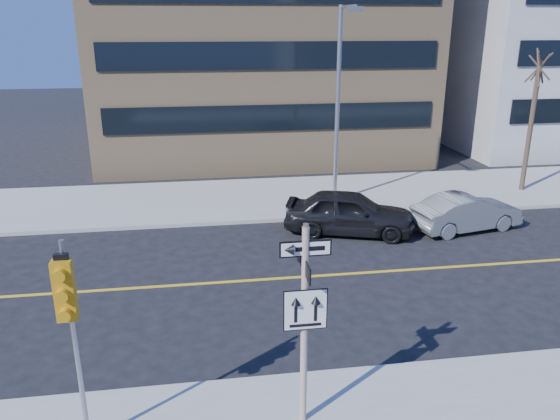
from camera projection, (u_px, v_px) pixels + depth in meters
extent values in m
plane|color=black|center=(283.00, 353.00, 12.98)|extent=(120.00, 120.00, 0.00)
cylinder|color=white|center=(304.00, 329.00, 9.95)|extent=(0.13, 0.13, 4.00)
cylinder|color=gray|center=(306.00, 225.00, 9.29)|extent=(0.10, 0.10, 0.06)
cube|color=black|center=(305.00, 249.00, 9.43)|extent=(0.92, 0.03, 0.30)
cube|color=black|center=(305.00, 267.00, 9.54)|extent=(0.03, 0.92, 0.30)
cube|color=white|center=(305.00, 310.00, 9.72)|extent=(0.80, 0.03, 0.80)
cylinder|color=gray|center=(76.00, 348.00, 9.38)|extent=(0.09, 0.09, 4.00)
cube|color=orange|center=(65.00, 291.00, 8.81)|extent=(0.32, 0.22, 1.05)
sphere|color=#8C0705|center=(60.00, 274.00, 8.58)|extent=(0.17, 0.17, 0.17)
sphere|color=black|center=(63.00, 294.00, 8.69)|extent=(0.17, 0.17, 0.17)
sphere|color=black|center=(66.00, 313.00, 8.81)|extent=(0.17, 0.17, 0.17)
imported|color=black|center=(349.00, 212.00, 20.23)|extent=(3.31, 5.13, 1.62)
imported|color=gray|center=(467.00, 212.00, 20.58)|extent=(2.29, 4.42, 1.39)
cylinder|color=gray|center=(338.00, 108.00, 22.50)|extent=(0.18, 0.18, 8.00)
cylinder|color=gray|center=(348.00, 7.00, 20.30)|extent=(0.10, 2.20, 0.10)
cube|color=gray|center=(355.00, 9.00, 19.40)|extent=(0.55, 0.30, 0.16)
cylinder|color=#3C2C23|center=(530.00, 127.00, 24.41)|extent=(0.22, 0.22, 5.80)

